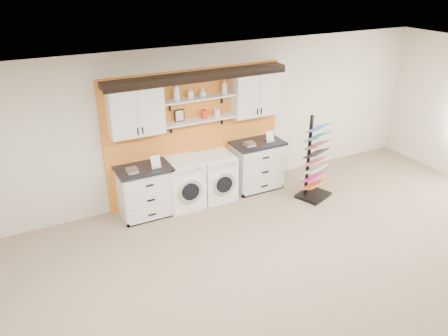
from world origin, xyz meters
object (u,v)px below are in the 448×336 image
base_cabinet_left (145,191)px  dryer (216,176)px  base_cabinet_right (257,165)px  washer (183,183)px  sample_rack (314,172)px

base_cabinet_left → dryer: bearing=-0.1°
dryer → base_cabinet_right: bearing=0.2°
base_cabinet_right → dryer: 0.89m
washer → base_cabinet_right: bearing=0.1°
base_cabinet_right → sample_rack: 1.12m
dryer → sample_rack: (1.65, -0.81, 0.08)m
base_cabinet_left → washer: bearing=-0.3°
sample_rack → base_cabinet_right: bearing=112.2°
sample_rack → dryer: bearing=133.0°
base_cabinet_left → sample_rack: size_ratio=0.59×
base_cabinet_right → dryer: size_ratio=1.13×
dryer → sample_rack: bearing=-26.2°
base_cabinet_left → base_cabinet_right: size_ratio=0.94×
base_cabinet_left → dryer: base_cabinet_left is taller
base_cabinet_left → sample_rack: sample_rack is taller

